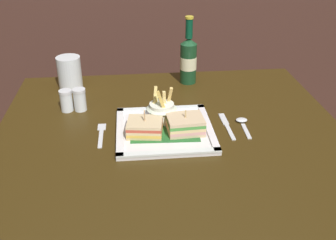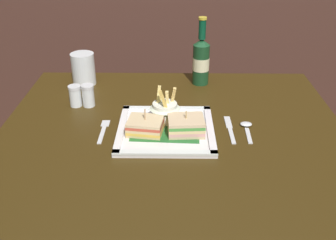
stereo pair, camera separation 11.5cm
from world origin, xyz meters
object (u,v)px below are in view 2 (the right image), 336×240
spoon (245,127)px  fries_cup (164,108)px  dining_table (171,178)px  salt_shaker (74,97)px  square_plate (165,130)px  water_glass (83,71)px  pepper_shaker (87,97)px  knife (229,128)px  fork (102,130)px  sandwich_half_right (185,126)px  sandwich_half_left (144,126)px  beer_bottle (200,60)px

spoon → fries_cup: bearing=174.2°
dining_table → salt_shaker: 0.41m
fries_cup → square_plate: bearing=-85.8°
water_glass → pepper_shaker: 0.19m
fries_cup → knife: 0.20m
fork → knife: same height
spoon → pepper_shaker: size_ratio=1.60×
sandwich_half_right → fries_cup: fries_cup is taller
spoon → fork: bearing=-177.5°
fries_cup → pepper_shaker: fries_cup is taller
sandwich_half_left → knife: sandwich_half_left is taller
beer_bottle → water_glass: (-0.43, -0.01, -0.04)m
square_plate → spoon: (0.24, 0.03, -0.00)m
fork → spoon: size_ratio=1.14×
dining_table → salt_shaker: (-0.32, 0.17, 0.20)m
sandwich_half_left → salt_shaker: bearing=141.8°
square_plate → beer_bottle: (0.12, 0.37, 0.08)m
fries_cup → beer_bottle: 0.34m
sandwich_half_left → beer_bottle: beer_bottle is taller
dining_table → square_plate: square_plate is taller
dining_table → sandwich_half_left: 0.21m
dining_table → fries_cup: fries_cup is taller
fries_cup → water_glass: size_ratio=0.95×
pepper_shaker → square_plate: bearing=-33.7°
knife → fork: bearing=-177.7°
beer_bottle → fork: (-0.31, -0.36, -0.09)m
sandwich_half_right → beer_bottle: 0.39m
pepper_shaker → spoon: bearing=-16.2°
beer_bottle → sandwich_half_right: bearing=-99.4°
spoon → square_plate: bearing=-173.8°
dining_table → fries_cup: (-0.02, 0.05, 0.22)m
beer_bottle → pepper_shaker: beer_bottle is taller
water_glass → pepper_shaker: bearing=-74.6°
dining_table → sandwich_half_right: bearing=-28.8°
fries_cup → salt_shaker: fries_cup is taller
water_glass → salt_shaker: (0.01, -0.18, -0.02)m
knife → sandwich_half_right: bearing=-162.2°
sandwich_half_left → salt_shaker: (-0.24, 0.19, 0.00)m
sandwich_half_left → sandwich_half_right: 0.12m
beer_bottle → spoon: size_ratio=2.08×
knife → salt_shaker: 0.51m
sandwich_half_right → pepper_shaker: sandwich_half_right is taller
sandwich_half_right → fries_cup: 0.10m
spoon → water_glass: bearing=149.0°
square_plate → fries_cup: fries_cup is taller
dining_table → salt_shaker: bearing=152.1°
dining_table → pepper_shaker: (-0.28, 0.17, 0.20)m
sandwich_half_right → fries_cup: size_ratio=0.96×
fries_cup → salt_shaker: 0.32m
square_plate → fork: (-0.18, 0.01, -0.00)m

